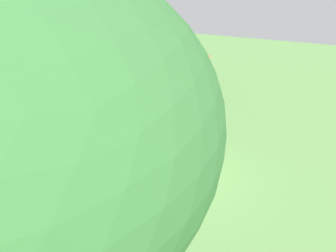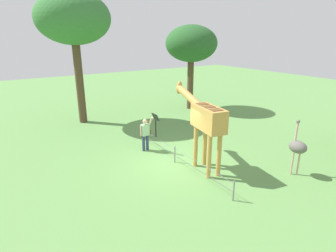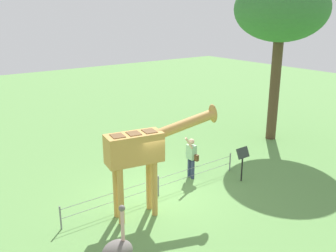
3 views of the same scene
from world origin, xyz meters
name	(u,v)px [view 2 (image 2 of 3)]	position (x,y,z in m)	size (l,w,h in m)	color
ground_plane	(176,162)	(0.00, 0.00, 0.00)	(60.00, 60.00, 0.00)	#60934C
giraffe	(204,119)	(-1.02, -0.66, 2.15)	(3.82, 1.15, 3.33)	#C69347
visitor	(145,133)	(1.85, 0.50, 0.90)	(0.57, 0.58, 1.76)	navy
ostrich	(298,147)	(-3.49, -3.35, 1.18)	(0.70, 0.56, 2.25)	#CC9E93
tree_east	(191,44)	(7.17, -6.17, 4.67)	(3.68, 3.68, 6.02)	brown
tree_northeast	(73,19)	(8.08, 1.68, 6.16)	(4.28, 4.28, 7.73)	brown
info_sign	(156,120)	(3.19, -0.85, 0.95)	(0.56, 0.21, 1.32)	black
wire_fence	(175,154)	(0.00, 0.06, 0.40)	(7.05, 0.05, 0.75)	slate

